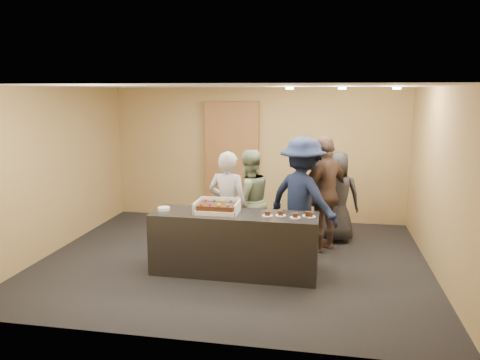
{
  "coord_description": "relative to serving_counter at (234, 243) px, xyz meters",
  "views": [
    {
      "loc": [
        1.39,
        -6.92,
        2.62
      ],
      "look_at": [
        0.11,
        0.0,
        1.29
      ],
      "focal_mm": 35.0,
      "sensor_mm": 36.0,
      "label": 1
    }
  ],
  "objects": [
    {
      "name": "person_sage_man",
      "position": [
        0.03,
        1.03,
        0.4
      ],
      "size": [
        1.04,
        1.0,
        1.7
      ],
      "primitive_type": "imported",
      "rotation": [
        0.0,
        0.0,
        3.75
      ],
      "color": "gray",
      "rests_on": "floor"
    },
    {
      "name": "slice_b",
      "position": [
        0.67,
        0.0,
        0.47
      ],
      "size": [
        0.15,
        0.15,
        0.07
      ],
      "color": "white",
      "rests_on": "serving_counter"
    },
    {
      "name": "plate_stack",
      "position": [
        -1.06,
        -0.0,
        0.47
      ],
      "size": [
        0.18,
        0.18,
        0.04
      ],
      "primitive_type": "cylinder",
      "color": "white",
      "rests_on": "serving_counter"
    },
    {
      "name": "person_server_grey",
      "position": [
        -0.2,
        0.5,
        0.42
      ],
      "size": [
        0.69,
        0.51,
        1.73
      ],
      "primitive_type": "imported",
      "rotation": [
        0.0,
        0.0,
        2.97
      ],
      "color": "#A4A5AA",
      "rests_on": "floor"
    },
    {
      "name": "person_brown_extra",
      "position": [
        1.27,
        1.3,
        0.51
      ],
      "size": [
        1.06,
        1.18,
        1.92
      ],
      "primitive_type": "imported",
      "rotation": [
        0.0,
        0.0,
        4.06
      ],
      "color": "brown",
      "rests_on": "floor"
    },
    {
      "name": "ceiling_spotlights",
      "position": [
        1.48,
        1.04,
        2.22
      ],
      "size": [
        1.72,
        0.12,
        0.03
      ],
      "color": "#FFEAC6",
      "rests_on": "ceiling"
    },
    {
      "name": "cake_box",
      "position": [
        -0.25,
        0.02,
        0.49
      ],
      "size": [
        0.62,
        0.43,
        0.18
      ],
      "color": "white",
      "rests_on": "serving_counter"
    },
    {
      "name": "person_dark_suit",
      "position": [
        1.48,
        1.8,
        0.35
      ],
      "size": [
        0.82,
        0.56,
        1.61
      ],
      "primitive_type": "imported",
      "rotation": [
        0.0,
        0.0,
        3.21
      ],
      "color": "#252529",
      "rests_on": "floor"
    },
    {
      "name": "room",
      "position": [
        -0.12,
        0.54,
        0.9
      ],
      "size": [
        6.04,
        6.0,
        2.7
      ],
      "color": "black",
      "rests_on": "ground"
    },
    {
      "name": "slice_e",
      "position": [
        1.08,
        0.01,
        0.47
      ],
      "size": [
        0.15,
        0.15,
        0.07
      ],
      "color": "white",
      "rests_on": "serving_counter"
    },
    {
      "name": "person_navy_man",
      "position": [
        0.93,
        0.86,
        0.52
      ],
      "size": [
        1.44,
        1.3,
        1.93
      ],
      "primitive_type": "imported",
      "rotation": [
        0.0,
        0.0,
        2.54
      ],
      "color": "#141D39",
      "rests_on": "floor"
    },
    {
      "name": "sheet_cake",
      "position": [
        -0.25,
        -0.0,
        0.55
      ],
      "size": [
        0.53,
        0.36,
        0.11
      ],
      "color": "black",
      "rests_on": "cake_box"
    },
    {
      "name": "slice_d",
      "position": [
        1.04,
        0.04,
        0.47
      ],
      "size": [
        0.15,
        0.15,
        0.07
      ],
      "color": "white",
      "rests_on": "serving_counter"
    },
    {
      "name": "serving_counter",
      "position": [
        0.0,
        0.0,
        0.0
      ],
      "size": [
        2.41,
        0.73,
        0.9
      ],
      "primitive_type": "cube",
      "rotation": [
        0.0,
        0.0,
        -0.01
      ],
      "color": "black",
      "rests_on": "floor"
    },
    {
      "name": "slice_c",
      "position": [
        0.88,
        -0.07,
        0.47
      ],
      "size": [
        0.15,
        0.15,
        0.07
      ],
      "color": "white",
      "rests_on": "serving_counter"
    },
    {
      "name": "storage_cabinet",
      "position": [
        -0.63,
        2.95,
        0.76
      ],
      "size": [
        1.1,
        0.15,
        2.42
      ],
      "primitive_type": "cube",
      "color": "brown",
      "rests_on": "floor"
    },
    {
      "name": "slice_a",
      "position": [
        0.49,
        -0.05,
        0.47
      ],
      "size": [
        0.15,
        0.15,
        0.07
      ],
      "color": "white",
      "rests_on": "serving_counter"
    }
  ]
}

